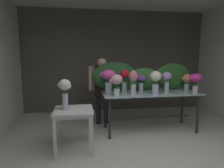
{
  "coord_description": "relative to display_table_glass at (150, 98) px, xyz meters",
  "views": [
    {
      "loc": [
        -1.02,
        -2.15,
        1.63
      ],
      "look_at": [
        -0.45,
        1.53,
        1.09
      ],
      "focal_mm": 32.31,
      "sensor_mm": 36.0,
      "label": 1
    }
  ],
  "objects": [
    {
      "name": "vase_coral_anemones",
      "position": [
        0.84,
        0.02,
        0.36
      ],
      "size": [
        0.22,
        0.17,
        0.38
      ],
      "color": "silver",
      "rests_on": "display_table_glass"
    },
    {
      "name": "vase_magenta_carnations",
      "position": [
        0.84,
        -0.32,
        0.41
      ],
      "size": [
        0.26,
        0.25,
        0.42
      ],
      "color": "silver",
      "rests_on": "display_table_glass"
    },
    {
      "name": "vase_violet_peonies",
      "position": [
        -0.17,
        0.11,
        0.36
      ],
      "size": [
        0.19,
        0.19,
        0.36
      ],
      "color": "silver",
      "rests_on": "display_table_glass"
    },
    {
      "name": "vase_crimson_snapdragons",
      "position": [
        -0.55,
        0.05,
        0.42
      ],
      "size": [
        0.18,
        0.18,
        0.48
      ],
      "color": "silver",
      "rests_on": "display_table_glass"
    },
    {
      "name": "vase_lilac_lilies",
      "position": [
        0.32,
        -0.09,
        0.41
      ],
      "size": [
        0.21,
        0.2,
        0.43
      ],
      "color": "silver",
      "rests_on": "display_table_glass"
    },
    {
      "name": "vase_fuchsia_stock",
      "position": [
        -0.89,
        -0.02,
        0.45
      ],
      "size": [
        0.35,
        0.29,
        0.49
      ],
      "color": "silver",
      "rests_on": "display_table_glass"
    },
    {
      "name": "vase_rosy_freesia",
      "position": [
        -0.42,
        -0.17,
        0.41
      ],
      "size": [
        0.18,
        0.17,
        0.48
      ],
      "color": "silver",
      "rests_on": "display_table_glass"
    },
    {
      "name": "display_table_glass",
      "position": [
        0.0,
        0.0,
        0.0
      ],
      "size": [
        2.04,
        0.84,
        0.85
      ],
      "color": "#A7CDD3",
      "rests_on": "ground"
    },
    {
      "name": "foliage_backdrop",
      "position": [
        -0.14,
        0.3,
        0.42
      ],
      "size": [
        2.28,
        0.29,
        0.63
      ],
      "color": "#28562D",
      "rests_on": "display_table_glass"
    },
    {
      "name": "florist",
      "position": [
        -0.96,
        0.6,
        0.26
      ],
      "size": [
        0.62,
        0.24,
        1.57
      ],
      "color": "#232328",
      "rests_on": "ground"
    },
    {
      "name": "vase_blush_hydrangea",
      "position": [
        -0.78,
        -0.27,
        0.4
      ],
      "size": [
        0.25,
        0.22,
        0.42
      ],
      "color": "silver",
      "rests_on": "display_table_glass"
    },
    {
      "name": "ground_plane",
      "position": [
        -0.43,
        -0.01,
        -0.71
      ],
      "size": [
        8.16,
        8.16,
        0.0
      ],
      "primitive_type": "plane",
      "color": "silver"
    },
    {
      "name": "vase_white_roses_tall",
      "position": [
        -1.71,
        -0.67,
        0.34
      ],
      "size": [
        0.22,
        0.2,
        0.51
      ],
      "color": "silver",
      "rests_on": "side_table_white"
    },
    {
      "name": "vase_ivory_dahlias",
      "position": [
        0.03,
        -0.2,
        0.41
      ],
      "size": [
        0.23,
        0.23,
        0.47
      ],
      "color": "silver",
      "rests_on": "display_table_glass"
    },
    {
      "name": "wall_back",
      "position": [
        -0.43,
        1.84,
        0.73
      ],
      "size": [
        5.37,
        0.12,
        2.88
      ],
      "primitive_type": "cube",
      "color": "#5B564C",
      "rests_on": "ground"
    },
    {
      "name": "side_table_white",
      "position": [
        -1.58,
        -0.67,
        -0.09
      ],
      "size": [
        0.65,
        0.64,
        0.72
      ],
      "color": "white",
      "rests_on": "ground"
    }
  ]
}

